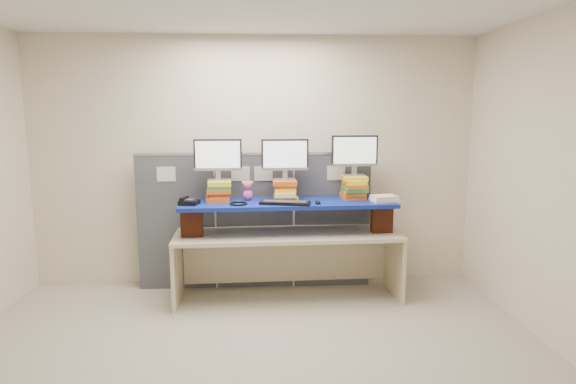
{
  "coord_description": "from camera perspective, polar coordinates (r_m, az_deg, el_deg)",
  "views": [
    {
      "loc": [
        0.07,
        -3.46,
        1.96
      ],
      "look_at": [
        0.35,
        1.41,
        1.15
      ],
      "focal_mm": 30.0,
      "sensor_mm": 36.0,
      "label": 1
    }
  ],
  "objects": [
    {
      "name": "monitor_right",
      "position": [
        5.13,
        7.9,
        4.61
      ],
      "size": [
        0.49,
        0.15,
        0.43
      ],
      "rotation": [
        0.0,
        0.0,
        0.03
      ],
      "color": "#95959A",
      "rests_on": "book_stack_right"
    },
    {
      "name": "room",
      "position": [
        3.51,
        -4.39,
        0.21
      ],
      "size": [
        5.0,
        4.0,
        2.8
      ],
      "color": "beige",
      "rests_on": "ground"
    },
    {
      "name": "plush_toy",
      "position": [
        5.04,
        -4.8,
        0.21
      ],
      "size": [
        0.12,
        0.09,
        0.21
      ],
      "rotation": [
        0.0,
        0.0,
        0.09
      ],
      "color": "#D7529C",
      "rests_on": "blue_board"
    },
    {
      "name": "binder_stack",
      "position": [
        5.07,
        11.3,
        -0.76
      ],
      "size": [
        0.29,
        0.25,
        0.06
      ],
      "rotation": [
        0.0,
        0.0,
        0.18
      ],
      "color": "#F1E6CE",
      "rests_on": "blue_board"
    },
    {
      "name": "book_stack_right",
      "position": [
        5.17,
        7.82,
        0.59
      ],
      "size": [
        0.27,
        0.32,
        0.24
      ],
      "color": "#CB5A13",
      "rests_on": "blue_board"
    },
    {
      "name": "cubicle_partition",
      "position": [
        5.38,
        -3.95,
        -3.37
      ],
      "size": [
        2.6,
        0.06,
        1.53
      ],
      "color": "#3F424A",
      "rests_on": "ground"
    },
    {
      "name": "book_stack_left",
      "position": [
        5.05,
        -8.16,
        0.17
      ],
      "size": [
        0.28,
        0.3,
        0.21
      ],
      "color": "#CB5A13",
      "rests_on": "blue_board"
    },
    {
      "name": "book_stack_center",
      "position": [
        5.06,
        -0.35,
        0.29
      ],
      "size": [
        0.26,
        0.3,
        0.21
      ],
      "color": "yellow",
      "rests_on": "blue_board"
    },
    {
      "name": "brick_pier_right",
      "position": [
        5.14,
        11.03,
        -3.09
      ],
      "size": [
        0.22,
        0.13,
        0.29
      ],
      "primitive_type": "cube",
      "rotation": [
        0.0,
        0.0,
        0.03
      ],
      "color": "maroon",
      "rests_on": "desk"
    },
    {
      "name": "headset",
      "position": [
        4.83,
        -5.88,
        -1.36
      ],
      "size": [
        0.18,
        0.18,
        0.02
      ],
      "primitive_type": "torus",
      "rotation": [
        0.0,
        0.0,
        -0.02
      ],
      "color": "black",
      "rests_on": "blue_board"
    },
    {
      "name": "keyboard",
      "position": [
        4.82,
        -0.35,
        -1.28
      ],
      "size": [
        0.53,
        0.27,
        0.03
      ],
      "rotation": [
        0.0,
        0.0,
        -0.21
      ],
      "color": "black",
      "rests_on": "blue_board"
    },
    {
      "name": "desk",
      "position": [
        5.08,
        0.0,
        -6.45
      ],
      "size": [
        2.37,
        0.77,
        0.71
      ],
      "rotation": [
        0.0,
        0.0,
        0.03
      ],
      "color": "beige",
      "rests_on": "ground"
    },
    {
      "name": "monitor_center",
      "position": [
        5.02,
        -0.37,
        4.19
      ],
      "size": [
        0.49,
        0.15,
        0.43
      ],
      "rotation": [
        0.0,
        0.0,
        0.03
      ],
      "color": "#95959A",
      "rests_on": "book_stack_center"
    },
    {
      "name": "desk_phone",
      "position": [
        4.9,
        -11.7,
        -1.13
      ],
      "size": [
        0.21,
        0.2,
        0.08
      ],
      "rotation": [
        0.0,
        0.0,
        -0.22
      ],
      "color": "black",
      "rests_on": "blue_board"
    },
    {
      "name": "mouse",
      "position": [
        4.84,
        3.55,
        -1.23
      ],
      "size": [
        0.09,
        0.12,
        0.03
      ],
      "primitive_type": "ellipsoid",
      "rotation": [
        0.0,
        0.0,
        0.39
      ],
      "color": "black",
      "rests_on": "blue_board"
    },
    {
      "name": "monitor_left",
      "position": [
        5.01,
        -8.31,
        4.12
      ],
      "size": [
        0.49,
        0.15,
        0.43
      ],
      "rotation": [
        0.0,
        0.0,
        0.03
      ],
      "color": "#95959A",
      "rests_on": "book_stack_left"
    },
    {
      "name": "brick_pier_left",
      "position": [
        4.96,
        -11.32,
        -3.54
      ],
      "size": [
        0.22,
        0.13,
        0.29
      ],
      "primitive_type": "cube",
      "rotation": [
        0.0,
        0.0,
        0.03
      ],
      "color": "maroon",
      "rests_on": "desk"
    },
    {
      "name": "blue_board",
      "position": [
        4.97,
        0.0,
        -1.37
      ],
      "size": [
        2.23,
        0.63,
        0.04
      ],
      "primitive_type": "cube",
      "rotation": [
        0.0,
        0.0,
        0.03
      ],
      "color": "navy",
      "rests_on": "brick_pier_left"
    }
  ]
}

